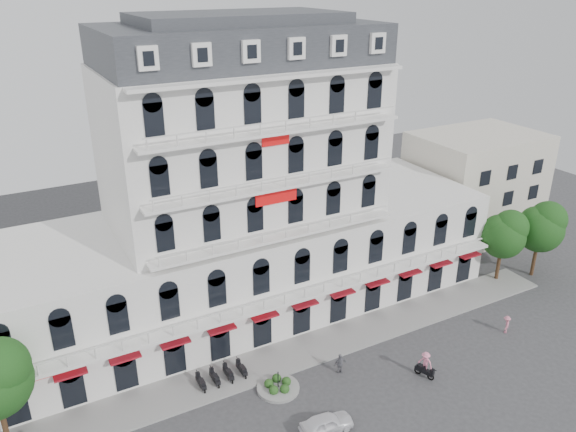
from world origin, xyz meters
The scene contains 12 objects.
ground centered at (0.00, 0.00, 0.00)m, with size 120.00×120.00×0.00m, color #38383A.
sidewalk centered at (0.00, 9.00, 0.08)m, with size 53.00×4.00×0.16m, color gray.
main_building centered at (0.00, 18.00, 9.96)m, with size 45.00×15.00×25.80m.
flank_building_east centered at (30.00, 20.00, 6.00)m, with size 14.00×10.00×12.00m, color beige.
traffic_island centered at (-3.00, 6.00, 0.26)m, with size 3.20×3.20×1.60m.
parked_scooter_row centered at (-6.35, 8.80, 0.00)m, with size 4.40×1.80×1.10m, color black, non-canonical shape.
tree_east_inner centered at (24.05, 9.98, 5.21)m, with size 4.40×4.37×7.57m.
tree_east_outer centered at (28.05, 8.98, 5.55)m, with size 4.65×4.65×8.05m.
parked_car centered at (-2.01, 0.81, 0.64)m, with size 1.50×3.73×1.27m, color white.
rider_center centered at (7.51, 1.94, 1.19)m, with size 1.01×1.64×2.24m.
pedestrian_mid centered at (2.08, 5.41, 0.86)m, with size 1.01×0.42×1.72m, color slate.
pedestrian_right centered at (17.60, 3.08, 0.81)m, with size 1.04×0.60×1.61m, color #D06E87.
Camera 1 is at (-18.21, -23.59, 28.39)m, focal length 35.00 mm.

